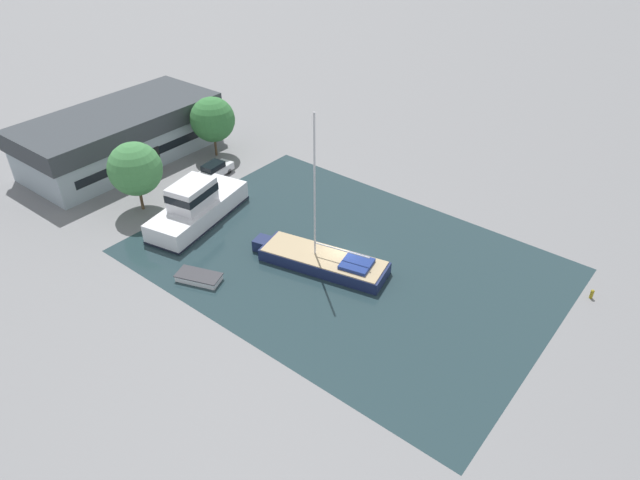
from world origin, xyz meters
TOP-DOWN VIEW (x-y plane):
  - ground_plane at (0.00, 0.00)m, footprint 440.00×440.00m
  - water_canal at (0.00, 0.00)m, footprint 24.83×35.36m
  - warehouse_building at (0.05, 31.49)m, footprint 22.18×10.33m
  - quay_tree_near_building at (7.24, 23.99)m, footprint 5.06×5.06m
  - quay_tree_by_water at (-5.61, 20.75)m, footprint 5.17×5.17m
  - parked_car at (3.42, 20.07)m, footprint 4.74×2.23m
  - sailboat_moored at (-1.82, 0.96)m, footprint 5.72×12.46m
  - motor_cruiser at (-3.60, 14.81)m, footprint 11.91×6.27m
  - small_dinghy at (-9.75, 7.73)m, footprint 2.93×4.13m
  - mooring_bollard at (8.31, -18.44)m, footprint 0.29×0.29m

SIDE VIEW (x-z plane):
  - ground_plane at x=0.00m, z-range 0.00..0.00m
  - water_canal at x=0.00m, z-range 0.00..0.01m
  - small_dinghy at x=-9.75m, z-range 0.01..0.59m
  - mooring_bollard at x=8.31m, z-range 0.03..0.84m
  - sailboat_moored at x=-1.82m, z-range -6.26..7.55m
  - parked_car at x=3.42m, z-range 0.00..1.70m
  - motor_cruiser at x=-3.60m, z-range -0.58..3.65m
  - warehouse_building at x=0.05m, z-range 0.04..5.85m
  - quay_tree_near_building at x=7.24m, z-range 0.94..7.89m
  - quay_tree_by_water at x=-5.61m, z-range 0.93..7.98m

